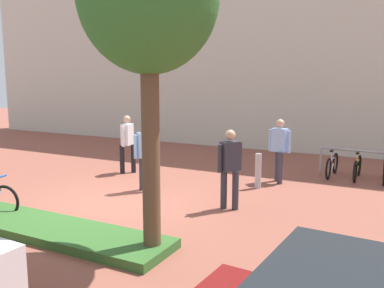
{
  "coord_description": "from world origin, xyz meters",
  "views": [
    {
      "loc": [
        5.66,
        -7.1,
        2.74
      ],
      "look_at": [
        0.85,
        2.13,
        1.1
      ],
      "focal_mm": 37.96,
      "sensor_mm": 36.0,
      "label": 1
    }
  ],
  "objects_px": {
    "bollard_steel": "(258,171)",
    "person_casual_tan": "(279,147)",
    "bike_rack_cluster": "(357,167)",
    "person_shirt_blue": "(146,152)",
    "person_shirt_white": "(127,140)",
    "person_suited_dark": "(230,164)"
  },
  "relations": [
    {
      "from": "bollard_steel",
      "to": "person_casual_tan",
      "type": "bearing_deg",
      "value": 69.9
    },
    {
      "from": "bike_rack_cluster",
      "to": "person_casual_tan",
      "type": "bearing_deg",
      "value": -142.8
    },
    {
      "from": "person_shirt_blue",
      "to": "bollard_steel",
      "type": "bearing_deg",
      "value": 32.19
    },
    {
      "from": "person_shirt_white",
      "to": "person_casual_tan",
      "type": "bearing_deg",
      "value": 12.46
    },
    {
      "from": "bollard_steel",
      "to": "person_shirt_white",
      "type": "height_order",
      "value": "person_shirt_white"
    },
    {
      "from": "bollard_steel",
      "to": "person_shirt_blue",
      "type": "bearing_deg",
      "value": -147.81
    },
    {
      "from": "bike_rack_cluster",
      "to": "person_shirt_white",
      "type": "relative_size",
      "value": 1.22
    },
    {
      "from": "bollard_steel",
      "to": "person_shirt_blue",
      "type": "xyz_separation_m",
      "value": [
        -2.4,
        -1.51,
        0.53
      ]
    },
    {
      "from": "bike_rack_cluster",
      "to": "bollard_steel",
      "type": "height_order",
      "value": "bollard_steel"
    },
    {
      "from": "bollard_steel",
      "to": "person_casual_tan",
      "type": "relative_size",
      "value": 0.52
    },
    {
      "from": "bike_rack_cluster",
      "to": "person_casual_tan",
      "type": "height_order",
      "value": "person_casual_tan"
    },
    {
      "from": "person_casual_tan",
      "to": "person_shirt_blue",
      "type": "height_order",
      "value": "same"
    },
    {
      "from": "person_casual_tan",
      "to": "person_suited_dark",
      "type": "bearing_deg",
      "value": -96.29
    },
    {
      "from": "person_casual_tan",
      "to": "person_shirt_blue",
      "type": "xyz_separation_m",
      "value": [
        -2.71,
        -2.34,
        0.0
      ]
    },
    {
      "from": "bike_rack_cluster",
      "to": "bollard_steel",
      "type": "bearing_deg",
      "value": -133.94
    },
    {
      "from": "person_casual_tan",
      "to": "person_shirt_blue",
      "type": "bearing_deg",
      "value": -139.11
    },
    {
      "from": "bike_rack_cluster",
      "to": "person_shirt_white",
      "type": "bearing_deg",
      "value": -159.05
    },
    {
      "from": "person_suited_dark",
      "to": "person_casual_tan",
      "type": "relative_size",
      "value": 1.0
    },
    {
      "from": "person_shirt_white",
      "to": "person_suited_dark",
      "type": "bearing_deg",
      "value": -24.3
    },
    {
      "from": "person_shirt_blue",
      "to": "person_suited_dark",
      "type": "bearing_deg",
      "value": -9.74
    },
    {
      "from": "person_suited_dark",
      "to": "bollard_steel",
      "type": "bearing_deg",
      "value": 90.01
    },
    {
      "from": "bollard_steel",
      "to": "person_shirt_blue",
      "type": "distance_m",
      "value": 2.89
    }
  ]
}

